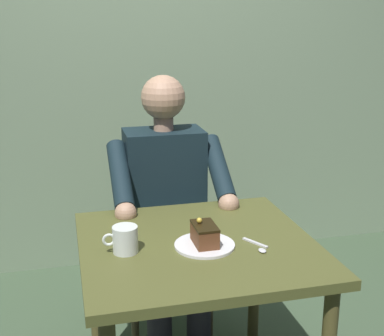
{
  "coord_description": "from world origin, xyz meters",
  "views": [
    {
      "loc": [
        0.44,
        1.68,
        1.51
      ],
      "look_at": [
        -0.0,
        -0.1,
        0.97
      ],
      "focal_mm": 48.98,
      "sensor_mm": 36.0,
      "label": 1
    }
  ],
  "objects": [
    {
      "name": "cake_slice",
      "position": [
        -0.01,
        0.04,
        0.77
      ],
      "size": [
        0.08,
        0.12,
        0.09
      ],
      "color": "brown",
      "rests_on": "dessert_plate"
    },
    {
      "name": "dessert_spoon",
      "position": [
        -0.2,
        0.1,
        0.73
      ],
      "size": [
        0.07,
        0.14,
        0.01
      ],
      "color": "silver",
      "rests_on": "dining_table"
    },
    {
      "name": "dessert_plate",
      "position": [
        -0.01,
        0.04,
        0.73
      ],
      "size": [
        0.21,
        0.21,
        0.01
      ],
      "primitive_type": "cylinder",
      "color": "white",
      "rests_on": "dining_table"
    },
    {
      "name": "cafe_rear_panel",
      "position": [
        0.0,
        -1.45,
        1.5
      ],
      "size": [
        6.4,
        0.12,
        3.0
      ],
      "primitive_type": "cube",
      "color": "gray",
      "rests_on": "ground"
    },
    {
      "name": "coffee_cup",
      "position": [
        0.26,
        0.02,
        0.77
      ],
      "size": [
        0.12,
        0.09,
        0.09
      ],
      "color": "silver",
      "rests_on": "dining_table"
    },
    {
      "name": "chair",
      "position": [
        0.0,
        -0.71,
        0.49
      ],
      "size": [
        0.42,
        0.42,
        0.89
      ],
      "color": "brown",
      "rests_on": "ground"
    },
    {
      "name": "seated_person",
      "position": [
        0.0,
        -0.54,
        0.65
      ],
      "size": [
        0.53,
        0.58,
        1.26
      ],
      "color": "black",
      "rests_on": "ground"
    },
    {
      "name": "dining_table",
      "position": [
        0.0,
        0.0,
        0.62
      ],
      "size": [
        0.84,
        0.8,
        0.72
      ],
      "color": "#4D5025",
      "rests_on": "ground"
    }
  ]
}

